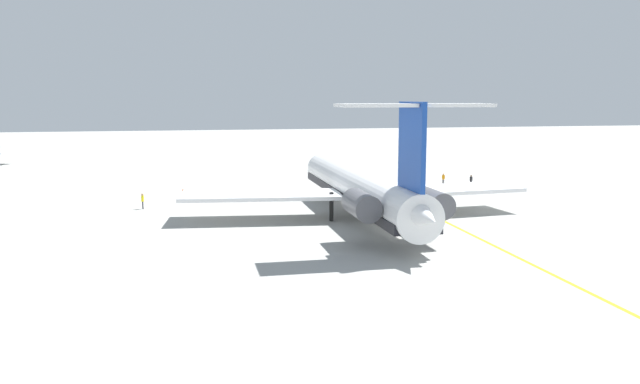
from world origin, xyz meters
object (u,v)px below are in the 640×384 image
at_px(ground_crew_near_nose, 443,178).
at_px(ground_crew_starboard, 143,199).
at_px(ground_crew_portside, 422,178).
at_px(main_jetliner, 361,188).
at_px(safety_cone_nose, 183,191).
at_px(ground_crew_near_tail, 471,179).

bearing_deg(ground_crew_near_nose, ground_crew_starboard, 146.28).
bearing_deg(ground_crew_starboard, ground_crew_portside, 24.03).
distance_m(main_jetliner, safety_cone_nose, 28.71).
height_order(ground_crew_near_nose, ground_crew_portside, ground_crew_portside).
xyz_separation_m(ground_crew_near_nose, ground_crew_near_tail, (-2.82, -2.86, 0.01)).
bearing_deg(ground_crew_portside, main_jetliner, 62.81).
height_order(main_jetliner, ground_crew_near_nose, main_jetliner).
height_order(ground_crew_near_tail, ground_crew_starboard, ground_crew_starboard).
relative_size(main_jetliner, safety_cone_nose, 74.11).
xyz_separation_m(ground_crew_portside, ground_crew_starboard, (-10.59, 37.14, 0.02)).
xyz_separation_m(main_jetliner, ground_crew_portside, (21.84, -15.34, -2.13)).
bearing_deg(ground_crew_starboard, ground_crew_near_nose, 22.94).
height_order(ground_crew_portside, safety_cone_nose, ground_crew_portside).
height_order(main_jetliner, safety_cone_nose, main_jetliner).
relative_size(ground_crew_starboard, safety_cone_nose, 3.25).
distance_m(main_jetliner, ground_crew_portside, 26.78).
relative_size(ground_crew_portside, safety_cone_nose, 3.20).
bearing_deg(main_jetliner, ground_crew_near_tail, -47.18).
distance_m(ground_crew_near_nose, ground_crew_starboard, 41.85).
height_order(ground_crew_near_nose, ground_crew_near_tail, ground_crew_near_tail).
bearing_deg(ground_crew_near_tail, ground_crew_starboard, 94.03).
xyz_separation_m(ground_crew_near_tail, ground_crew_portside, (2.71, 6.17, 0.03)).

